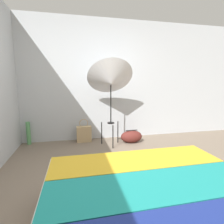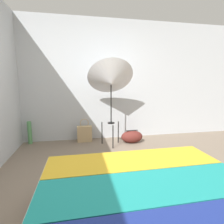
{
  "view_description": "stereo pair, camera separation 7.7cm",
  "coord_description": "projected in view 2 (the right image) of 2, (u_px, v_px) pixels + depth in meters",
  "views": [
    {
      "loc": [
        -0.46,
        -1.6,
        1.25
      ],
      "look_at": [
        0.22,
        1.53,
        0.72
      ],
      "focal_mm": 28.0,
      "sensor_mm": 36.0,
      "label": 1
    },
    {
      "loc": [
        -0.38,
        -1.62,
        1.25
      ],
      "look_at": [
        0.22,
        1.53,
        0.72
      ],
      "focal_mm": 28.0,
      "sensor_mm": 36.0,
      "label": 2
    }
  ],
  "objects": [
    {
      "name": "duffel_bag",
      "position": [
        132.0,
        137.0,
        3.69
      ],
      "size": [
        0.46,
        0.26,
        0.27
      ],
      "color": "#5B231E",
      "rests_on": "ground_plane"
    },
    {
      "name": "paper_roll",
      "position": [
        30.0,
        133.0,
        3.61
      ],
      "size": [
        0.08,
        0.08,
        0.47
      ],
      "color": "#56995B",
      "rests_on": "ground_plane"
    },
    {
      "name": "tote_bag",
      "position": [
        85.0,
        134.0,
        3.76
      ],
      "size": [
        0.31,
        0.14,
        0.5
      ],
      "color": "tan",
      "rests_on": "ground_plane"
    },
    {
      "name": "photo_umbrella",
      "position": [
        111.0,
        81.0,
        3.37
      ],
      "size": [
        0.9,
        0.78,
        1.7
      ],
      "color": "black",
      "rests_on": "ground_plane"
    },
    {
      "name": "wall_back",
      "position": [
        96.0,
        81.0,
        3.81
      ],
      "size": [
        8.0,
        0.05,
        2.6
      ],
      "color": "#B7BCC1",
      "rests_on": "ground_plane"
    },
    {
      "name": "ground_plane",
      "position": [
        119.0,
        203.0,
        1.84
      ],
      "size": [
        14.0,
        14.0,
        0.0
      ],
      "primitive_type": "plane",
      "color": "#756656"
    }
  ]
}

